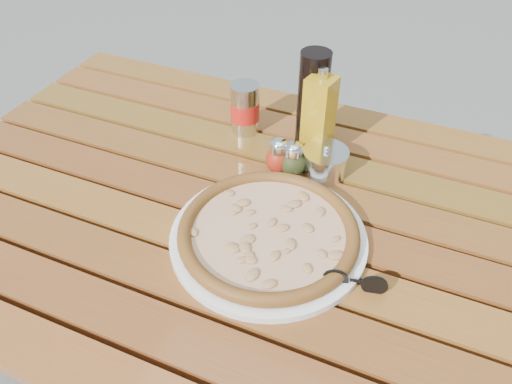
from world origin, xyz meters
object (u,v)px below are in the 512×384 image
at_px(pepper_shaker, 279,156).
at_px(dark_bottle, 313,100).
at_px(table, 252,236).
at_px(pizza, 268,232).
at_px(soda_can, 245,109).
at_px(plate, 268,238).
at_px(oregano_shaker, 293,160).
at_px(sunglasses, 355,282).
at_px(olive_oil_cruet, 319,118).
at_px(parmesan_tin, 325,162).

distance_m(pepper_shaker, dark_bottle, 0.15).
bearing_deg(dark_bottle, table, -96.37).
bearing_deg(table, pizza, -46.42).
bearing_deg(soda_can, plate, -59.11).
height_order(oregano_shaker, sunglasses, oregano_shaker).
bearing_deg(sunglasses, pizza, 154.20).
height_order(table, soda_can, soda_can).
distance_m(plate, soda_can, 0.37).
height_order(table, oregano_shaker, oregano_shaker).
height_order(plate, olive_oil_cruet, olive_oil_cruet).
bearing_deg(soda_can, table, -63.11).
bearing_deg(plate, table, 133.58).
bearing_deg(plate, sunglasses, -14.27).
bearing_deg(pepper_shaker, soda_can, 138.61).
height_order(plate, oregano_shaker, oregano_shaker).
bearing_deg(parmesan_tin, sunglasses, -63.12).
height_order(dark_bottle, olive_oil_cruet, dark_bottle).
bearing_deg(table, olive_oil_cruet, 75.22).
xyz_separation_m(table, pepper_shaker, (0.00, 0.13, 0.11)).
xyz_separation_m(table, parmesan_tin, (0.10, 0.16, 0.11)).
bearing_deg(olive_oil_cruet, dark_bottle, 123.99).
distance_m(table, pepper_shaker, 0.18).
bearing_deg(soda_can, pizza, -59.11).
height_order(oregano_shaker, dark_bottle, dark_bottle).
xyz_separation_m(plate, dark_bottle, (-0.03, 0.33, 0.10)).
relative_size(pizza, sunglasses, 3.38).
bearing_deg(sunglasses, soda_can, 123.78).
distance_m(table, dark_bottle, 0.32).
xyz_separation_m(pizza, parmesan_tin, (0.03, 0.23, 0.01)).
bearing_deg(pizza, oregano_shaker, 97.54).
bearing_deg(pizza, soda_can, 120.89).
bearing_deg(sunglasses, olive_oil_cruet, 106.65).
relative_size(pepper_shaker, olive_oil_cruet, 0.39).
bearing_deg(parmesan_tin, olive_oil_cruet, 124.07).
distance_m(dark_bottle, soda_can, 0.16).
bearing_deg(olive_oil_cruet, soda_can, 171.48).
xyz_separation_m(plate, soda_can, (-0.19, 0.31, 0.05)).
relative_size(oregano_shaker, dark_bottle, 0.37).
bearing_deg(olive_oil_cruet, table, -104.78).
relative_size(plate, parmesan_tin, 2.85).
relative_size(oregano_shaker, olive_oil_cruet, 0.39).
bearing_deg(dark_bottle, oregano_shaker, -87.77).
height_order(pepper_shaker, olive_oil_cruet, olive_oil_cruet).
bearing_deg(table, dark_bottle, 83.63).
xyz_separation_m(pizza, soda_can, (-0.19, 0.31, 0.04)).
bearing_deg(table, plate, -46.42).
distance_m(plate, oregano_shaker, 0.20).
bearing_deg(dark_bottle, pizza, -84.52).
bearing_deg(olive_oil_cruet, plate, -89.48).
bearing_deg(plate, parmesan_tin, 81.30).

